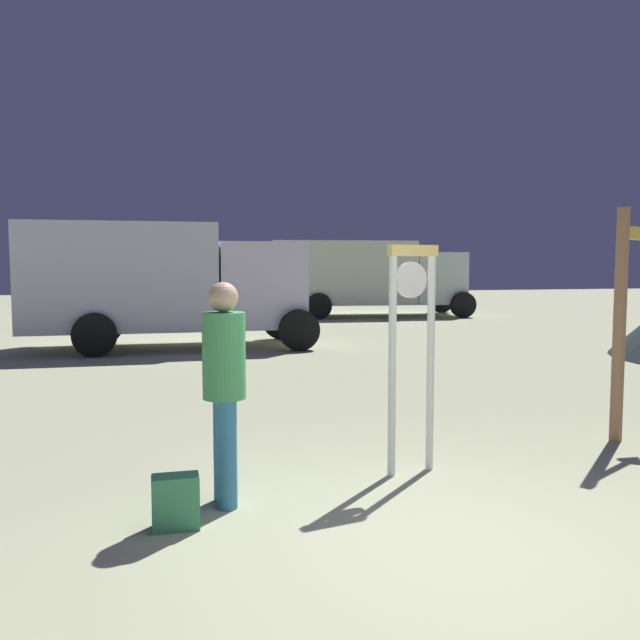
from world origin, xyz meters
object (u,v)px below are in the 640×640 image
object	(u,v)px
box_truck_near	(161,280)
box_truck_far	(363,275)
backpack	(176,502)
standing_clock	(412,336)
person_near_clock	(224,382)
arrow_sign	(634,283)

from	to	relation	value
box_truck_near	box_truck_far	xyz separation A→B (m)	(7.24, 7.75, -0.02)
backpack	box_truck_far	xyz separation A→B (m)	(7.32, 18.43, 1.31)
standing_clock	backpack	size ratio (longest dim) A/B	5.30
backpack	standing_clock	bearing A→B (deg)	20.78
person_near_clock	backpack	world-z (taller)	person_near_clock
box_truck_near	person_near_clock	bearing A→B (deg)	-88.20
box_truck_near	box_truck_far	distance (m)	10.61
standing_clock	person_near_clock	distance (m)	1.80
box_truck_near	box_truck_far	size ratio (longest dim) A/B	0.86
standing_clock	box_truck_near	world-z (taller)	box_truck_near
box_truck_near	arrow_sign	bearing A→B (deg)	-61.95
box_truck_far	arrow_sign	bearing A→B (deg)	-97.83
person_near_clock	box_truck_near	size ratio (longest dim) A/B	0.28
arrow_sign	backpack	size ratio (longest dim) A/B	6.38
person_near_clock	box_truck_far	size ratio (longest dim) A/B	0.24
arrow_sign	box_truck_far	xyz separation A→B (m)	(2.33, 16.97, -0.19)
standing_clock	box_truck_far	size ratio (longest dim) A/B	0.28
box_truck_far	box_truck_near	bearing A→B (deg)	-133.04
standing_clock	box_truck_near	xyz separation A→B (m)	(-2.05, 9.87, 0.28)
person_near_clock	backpack	xyz separation A→B (m)	(-0.40, -0.39, -0.79)
person_near_clock	box_truck_far	distance (m)	19.32
standing_clock	box_truck_near	size ratio (longest dim) A/B	0.33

